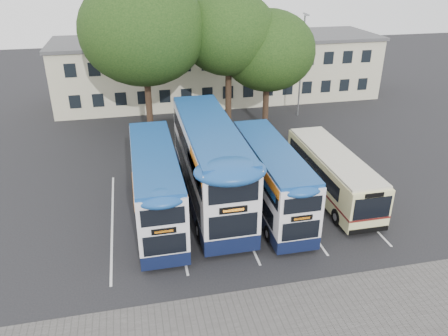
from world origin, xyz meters
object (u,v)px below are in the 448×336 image
tree_mid (229,34)px  bus_single (332,171)px  lamp_post (302,60)px  tree_right (268,51)px  tree_left (143,31)px  bus_dd_mid (210,160)px  bus_dd_right (271,176)px  bus_dd_left (156,183)px

tree_mid → bus_single: 14.12m
lamp_post → bus_single: lamp_post is taller
tree_mid → tree_right: bearing=-2.3°
tree_left → bus_dd_mid: 12.67m
lamp_post → bus_dd_right: lamp_post is taller
bus_single → tree_left: bearing=131.0°
bus_dd_mid → tree_right: bearing=58.2°
bus_dd_left → bus_single: size_ratio=1.04×
bus_dd_left → bus_dd_right: 6.48m
bus_dd_left → tree_right: bearing=50.7°
bus_dd_right → tree_left: bearing=115.5°
lamp_post → bus_dd_right: bearing=-116.5°
lamp_post → bus_single: bearing=-103.6°
lamp_post → bus_dd_left: (-14.19, -15.14, -2.83)m
tree_right → bus_dd_mid: (-6.87, -11.06, -3.91)m
tree_left → bus_dd_left: 13.74m
tree_left → tree_mid: 6.52m
bus_single → bus_dd_mid: bearing=173.7°
bus_dd_left → bus_dd_mid: size_ratio=0.83×
tree_left → tree_right: bearing=0.8°
tree_right → bus_dd_left: size_ratio=1.00×
tree_mid → bus_single: (3.73, -12.01, -6.42)m
bus_dd_left → tree_mid: bearing=61.0°
tree_left → bus_single: size_ratio=1.33×
lamp_post → bus_dd_left: lamp_post is taller
lamp_post → bus_single: size_ratio=0.97×
tree_right → bus_single: tree_right is taller
tree_mid → bus_dd_right: 14.16m
tree_left → bus_dd_mid: (2.82, -10.92, -5.76)m
tree_right → bus_dd_right: bearing=-106.0°
lamp_post → bus_dd_mid: (-10.93, -13.81, -2.38)m
lamp_post → tree_left: (-13.75, -2.89, 3.38)m
tree_right → bus_dd_left: 16.58m
tree_right → bus_dd_mid: size_ratio=0.84×
tree_right → bus_single: size_ratio=1.05×
tree_left → bus_dd_left: tree_left is taller
tree_left → bus_dd_right: size_ratio=1.33×
bus_dd_mid → bus_dd_right: 3.66m
bus_dd_left → bus_dd_mid: bus_dd_mid is taller
tree_left → bus_dd_right: bearing=-64.5°
bus_single → bus_dd_left: bearing=-177.3°
bus_dd_mid → bus_single: bearing=-6.3°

